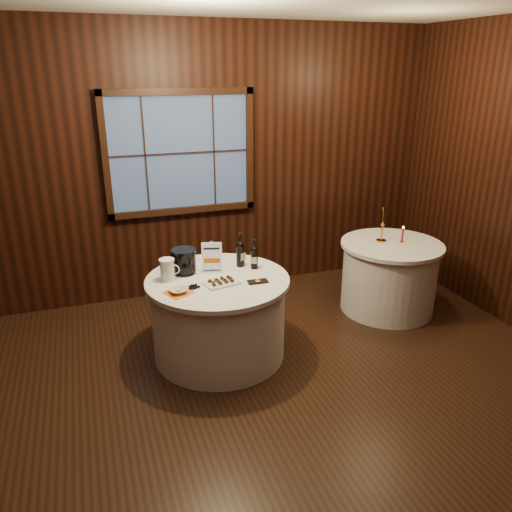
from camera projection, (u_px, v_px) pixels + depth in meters
name	position (u px, v px, depth m)	size (l,w,h in m)	color
ground	(254.00, 420.00, 3.81)	(6.00, 6.00, 0.00)	black
back_wall	(180.00, 162.00, 5.45)	(6.00, 0.10, 3.00)	black
main_table	(219.00, 317.00, 4.55)	(1.28, 1.28, 0.77)	white
side_table	(389.00, 276.00, 5.43)	(1.08, 1.08, 0.77)	white
sign_stand	(212.00, 261.00, 4.52)	(0.18, 0.12, 0.30)	silver
port_bottle_left	(240.00, 252.00, 4.64)	(0.08, 0.09, 0.32)	black
port_bottle_right	(254.00, 256.00, 4.59)	(0.07, 0.08, 0.28)	black
ice_bucket	(184.00, 261.00, 4.48)	(0.22, 0.22, 0.23)	black
chocolate_plate	(221.00, 282.00, 4.30)	(0.32, 0.25, 0.04)	silver
chocolate_box	(258.00, 282.00, 4.33)	(0.18, 0.09, 0.01)	black
grape_bunch	(194.00, 287.00, 4.20)	(0.15, 0.06, 0.04)	black
glass_pitcher	(167.00, 269.00, 4.35)	(0.18, 0.14, 0.19)	white
orange_napkin	(179.00, 293.00, 4.13)	(0.20, 0.20, 0.00)	orange
cracker_bowl	(178.00, 290.00, 4.12)	(0.15, 0.15, 0.04)	silver
brass_candlestick	(382.00, 229.00, 5.29)	(0.11, 0.11, 0.39)	gold
red_candle	(402.00, 236.00, 5.29)	(0.05, 0.05, 0.18)	gold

